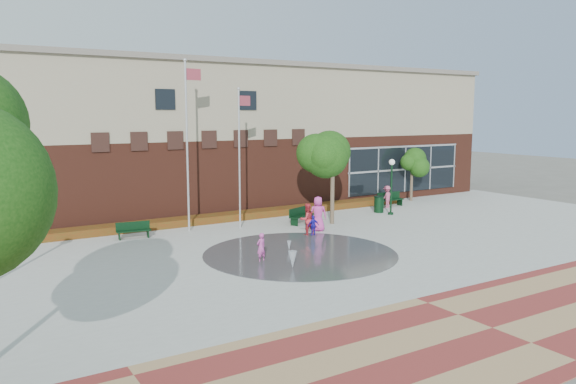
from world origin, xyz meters
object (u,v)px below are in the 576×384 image
flagpole_left (188,137)px  child_splash (261,247)px  bench_left (134,233)px  trash_can (379,204)px  flagpole_right (240,151)px

flagpole_left → child_splash: 8.47m
flagpole_left → bench_left: bearing=172.9°
flagpole_left → trash_can: size_ratio=8.54×
trash_can → child_splash: 13.31m
flagpole_left → flagpole_right: (2.54, -0.81, -0.76)m
flagpole_left → trash_can: flagpole_left is taller
flagpole_left → trash_can: 12.73m
bench_left → trash_can: 14.97m
child_splash → trash_can: bearing=-166.5°
flagpole_left → child_splash: flagpole_left is taller
bench_left → flagpole_right: bearing=2.8°
flagpole_left → child_splash: (0.17, -7.31, -4.28)m
flagpole_right → trash_can: bearing=-19.0°
trash_can → child_splash: size_ratio=0.85×
flagpole_left → bench_left: (-3.03, -0.31, -4.62)m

